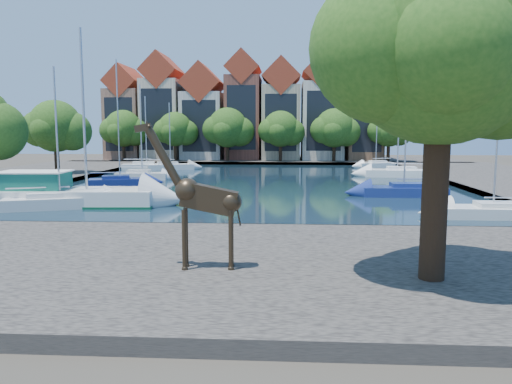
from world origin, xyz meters
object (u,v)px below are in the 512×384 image
at_px(giraffe_statue, 201,198).
at_px(sailboat_left_a, 60,199).
at_px(sailboat_right_a, 493,209).
at_px(plane_tree, 445,47).
at_px(motorsailer, 60,192).

xyz_separation_m(giraffe_statue, sailboat_left_a, (-12.00, 15.17, -2.28)).
bearing_deg(sailboat_right_a, plane_tree, -117.96).
relative_size(sailboat_left_a, sailboat_right_a, 0.87).
height_order(giraffe_statue, motorsailer, motorsailer).
height_order(plane_tree, sailboat_right_a, plane_tree).
relative_size(plane_tree, giraffe_statue, 2.15).
relative_size(giraffe_statue, sailboat_right_a, 0.47).
relative_size(motorsailer, sailboat_right_a, 1.17).
xyz_separation_m(giraffe_statue, motorsailer, (-12.46, 16.21, -1.95)).
height_order(plane_tree, motorsailer, motorsailer).
bearing_deg(sailboat_left_a, giraffe_statue, -51.64).
height_order(plane_tree, giraffe_statue, plane_tree).
distance_m(plane_tree, sailboat_right_a, 17.27).
height_order(motorsailer, sailboat_left_a, motorsailer).
relative_size(motorsailer, sailboat_left_a, 1.34).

